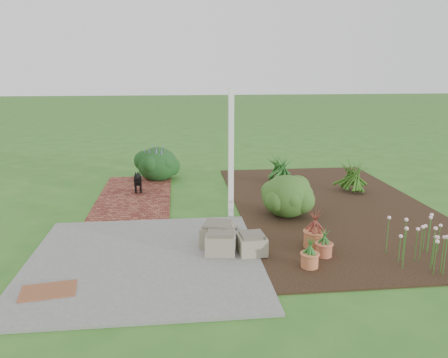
{
  "coord_description": "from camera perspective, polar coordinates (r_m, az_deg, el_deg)",
  "views": [
    {
      "loc": [
        -0.72,
        -7.97,
        2.85
      ],
      "look_at": [
        0.2,
        0.4,
        0.7
      ],
      "focal_mm": 35.0,
      "sensor_mm": 36.0,
      "label": 1
    }
  ],
  "objects": [
    {
      "name": "agapanthus_clump_back",
      "position": [
        10.57,
        16.47,
        0.78
      ],
      "size": [
        1.1,
        1.1,
        0.9
      ],
      "primitive_type": null,
      "rotation": [
        0.0,
        0.0,
        -0.1
      ],
      "color": "#163A0B",
      "rests_on": "garden_bed"
    },
    {
      "name": "terracotta_pot_bronze",
      "position": [
        7.27,
        11.69,
        -7.66
      ],
      "size": [
        0.34,
        0.34,
        0.27
      ],
      "primitive_type": "cylinder",
      "rotation": [
        0.0,
        0.0,
        -0.02
      ],
      "color": "#AB6139",
      "rests_on": "garden_bed"
    },
    {
      "name": "stone_trough_near",
      "position": [
        6.88,
        3.67,
        -8.56
      ],
      "size": [
        0.45,
        0.45,
        0.28
      ],
      "primitive_type": "cube",
      "rotation": [
        0.0,
        0.0,
        0.07
      ],
      "color": "#757259",
      "rests_on": "concrete_patio"
    },
    {
      "name": "veranda_post",
      "position": [
        8.29,
        0.91,
        3.19
      ],
      "size": [
        0.1,
        0.1,
        2.5
      ],
      "primitive_type": "cube",
      "color": "white",
      "rests_on": "ground"
    },
    {
      "name": "evergreen_shrub",
      "position": [
        8.6,
        8.23,
        -2.09
      ],
      "size": [
        1.28,
        1.28,
        0.83
      ],
      "primitive_type": "ellipsoid",
      "rotation": [
        0.0,
        0.0,
        -0.42
      ],
      "color": "#123610",
      "rests_on": "garden_bed"
    },
    {
      "name": "purple_flowering_bush",
      "position": [
        11.47,
        -8.68,
        2.04
      ],
      "size": [
        1.12,
        1.12,
        0.89
      ],
      "primitive_type": "ellipsoid",
      "rotation": [
        0.0,
        0.0,
        -0.07
      ],
      "color": "black",
      "rests_on": "ground"
    },
    {
      "name": "pink_flower_patch",
      "position": [
        7.13,
        25.36,
        -7.61
      ],
      "size": [
        1.06,
        1.06,
        0.65
      ],
      "primitive_type": null,
      "rotation": [
        0.0,
        0.0,
        0.03
      ],
      "color": "#113D0F",
      "rests_on": "garden_bed"
    },
    {
      "name": "brick_path",
      "position": [
        10.17,
        -11.55,
        -2.13
      ],
      "size": [
        1.6,
        3.5,
        0.04
      ],
      "primitive_type": "cube",
      "color": "#59221C",
      "rests_on": "ground"
    },
    {
      "name": "coir_doormat",
      "position": [
        6.26,
        -21.97,
        -13.38
      ],
      "size": [
        0.75,
        0.54,
        0.02
      ],
      "primitive_type": "cube",
      "rotation": [
        0.0,
        0.0,
        0.15
      ],
      "color": "brown",
      "rests_on": "concrete_patio"
    },
    {
      "name": "terracotta_pot_small_right",
      "position": [
        6.57,
        11.12,
        -10.34
      ],
      "size": [
        0.33,
        0.33,
        0.21
      ],
      "primitive_type": "cylinder",
      "rotation": [
        0.0,
        0.0,
        -0.37
      ],
      "color": "#B9683E",
      "rests_on": "garden_bed"
    },
    {
      "name": "terracotta_pot_small_left",
      "position": [
        6.98,
        12.91,
        -8.96
      ],
      "size": [
        0.32,
        0.32,
        0.21
      ],
      "primitive_type": "cylinder",
      "rotation": [
        0.0,
        0.0,
        -0.34
      ],
      "color": "#AE583B",
      "rests_on": "garden_bed"
    },
    {
      "name": "stone_trough_mid",
      "position": [
        6.89,
        -0.48,
        -8.35
      ],
      "size": [
        0.52,
        0.52,
        0.31
      ],
      "primitive_type": "cube",
      "rotation": [
        0.0,
        0.0,
        -0.13
      ],
      "color": "gray",
      "rests_on": "concrete_patio"
    },
    {
      "name": "garden_bed",
      "position": [
        9.49,
        13.89,
        -3.49
      ],
      "size": [
        4.0,
        7.0,
        0.03
      ],
      "primitive_type": "cube",
      "color": "black",
      "rests_on": "ground"
    },
    {
      "name": "agapanthus_clump_front",
      "position": [
        11.06,
        7.32,
        1.74
      ],
      "size": [
        1.06,
        1.06,
        0.87
      ],
      "primitive_type": null,
      "rotation": [
        0.0,
        0.0,
        0.09
      ],
      "color": "#0F3E12",
      "rests_on": "garden_bed"
    },
    {
      "name": "black_dog",
      "position": [
        10.28,
        -11.2,
        -0.15
      ],
      "size": [
        0.2,
        0.56,
        0.48
      ],
      "rotation": [
        0.0,
        0.0,
        0.08
      ],
      "color": "black",
      "rests_on": "brick_path"
    },
    {
      "name": "stone_trough_far",
      "position": [
        7.17,
        -0.91,
        -7.34
      ],
      "size": [
        0.61,
        0.61,
        0.33
      ],
      "primitive_type": "cube",
      "rotation": [
        0.0,
        0.0,
        -0.29
      ],
      "color": "#777159",
      "rests_on": "concrete_patio"
    },
    {
      "name": "ground",
      "position": [
        8.5,
        -1.05,
        -5.28
      ],
      "size": [
        80.0,
        80.0,
        0.0
      ],
      "primitive_type": "plane",
      "color": "#306921",
      "rests_on": "ground"
    },
    {
      "name": "concrete_patio",
      "position": [
        6.86,
        -10.31,
        -10.31
      ],
      "size": [
        3.5,
        3.5,
        0.04
      ],
      "primitive_type": "cube",
      "color": "slate",
      "rests_on": "ground"
    },
    {
      "name": "cream_ceramic_urn",
      "position": [
        11.75,
        -8.35,
        1.47
      ],
      "size": [
        0.43,
        0.43,
        0.45
      ],
      "primitive_type": "cylinder",
      "rotation": [
        0.0,
        0.0,
        0.33
      ],
      "color": "beige",
      "rests_on": "brick_path"
    }
  ]
}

